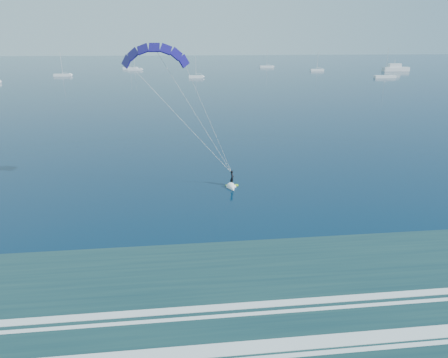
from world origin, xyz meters
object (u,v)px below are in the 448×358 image
sailboat_1 (63,75)px  sailboat_6 (385,76)px  kitesurfer_rig (194,113)px  sailboat_5 (317,70)px  sailboat_7 (130,68)px  sailboat_2 (135,69)px  motor_yacht (395,68)px  sailboat_3 (196,77)px  sailboat_4 (267,66)px

sailboat_1 → sailboat_6: sailboat_6 is taller
kitesurfer_rig → sailboat_5: 199.53m
sailboat_5 → sailboat_7: bearing=166.3°
sailboat_7 → sailboat_6: bearing=-29.0°
sailboat_5 → kitesurfer_rig: bearing=-113.0°
sailboat_2 → sailboat_7: sailboat_7 is taller
kitesurfer_rig → sailboat_1: size_ratio=1.59×
sailboat_1 → sailboat_5: (136.31, 17.94, -0.01)m
motor_yacht → sailboat_6: size_ratio=1.09×
kitesurfer_rig → sailboat_5: (78.03, 183.42, -9.07)m
sailboat_3 → sailboat_6: 90.09m
motor_yacht → sailboat_3: size_ratio=1.53×
kitesurfer_rig → sailboat_3: (6.99, 148.87, -9.08)m
sailboat_2 → motor_yacht: bearing=-8.4°
sailboat_6 → sailboat_7: size_ratio=1.10×
motor_yacht → sailboat_1: sailboat_1 is taller
motor_yacht → sailboat_4: size_ratio=1.24×
sailboat_2 → sailboat_5: sailboat_2 is taller
sailboat_5 → sailboat_2: bearing=170.6°
sailboat_3 → sailboat_4: sailboat_4 is taller
sailboat_1 → sailboat_7: 52.51m
sailboat_6 → sailboat_7: 144.74m
sailboat_1 → sailboat_3: 67.35m
motor_yacht → sailboat_4: (-67.19, 37.46, -0.95)m
sailboat_3 → sailboat_4: bearing=54.1°
sailboat_1 → sailboat_2: size_ratio=1.03×
kitesurfer_rig → sailboat_7: bearing=98.2°
sailboat_1 → sailboat_4: bearing=23.9°
kitesurfer_rig → sailboat_5: size_ratio=1.75×
kitesurfer_rig → sailboat_6: bearing=55.3°
sailboat_2 → sailboat_1: bearing=-132.0°
sailboat_6 → sailboat_7: bearing=151.0°
kitesurfer_rig → motor_yacht: 217.02m
sailboat_1 → sailboat_2: (31.83, 35.31, -0.00)m
kitesurfer_rig → sailboat_7: (-30.04, 209.76, -9.06)m
sailboat_3 → sailboat_7: 71.26m
sailboat_2 → sailboat_4: bearing=10.6°
motor_yacht → sailboat_2: 151.02m
sailboat_4 → sailboat_5: (22.28, -32.70, -0.01)m
sailboat_5 → sailboat_1: bearing=-172.5°
sailboat_3 → sailboat_5: sailboat_5 is taller
sailboat_4 → sailboat_5: 39.57m
sailboat_3 → sailboat_5: size_ratio=0.93×
sailboat_7 → sailboat_2: bearing=-68.2°
sailboat_2 → sailboat_3: 61.75m
sailboat_3 → sailboat_2: bearing=122.8°
sailboat_1 → motor_yacht: bearing=4.2°
sailboat_4 → sailboat_5: size_ratio=1.15×
sailboat_1 → sailboat_6: (154.89, -25.79, 0.01)m
sailboat_5 → sailboat_6: bearing=-67.0°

